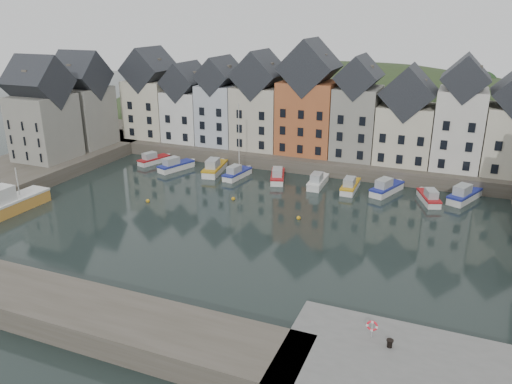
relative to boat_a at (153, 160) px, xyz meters
The scene contains 22 objects.
ground 29.66m from the boat_a, 38.32° to the right, with size 260.00×260.00×0.00m, color black.
far_quay 26.00m from the boat_a, 26.54° to the left, with size 90.00×16.00×2.00m, color #494438.
left_quay 20.63m from the boat_a, 131.77° to the right, with size 14.00×54.00×2.00m, color #494438.
near_quay 59.35m from the boat_a, 40.30° to the right, with size 18.00×10.00×2.00m, color #60605E.
near_wall 42.51m from the boat_a, 71.82° to the right, with size 50.00×6.00×2.00m, color #494438.
hillside 47.99m from the boat_a, 58.25° to the left, with size 153.60×70.40×64.00m.
far_terrace 29.35m from the boat_a, 19.96° to the left, with size 72.37×8.16×17.78m.
left_terrace 15.94m from the boat_a, 159.03° to the right, with size 7.65×17.00×15.69m.
mooring_buoys 23.27m from the boat_a, 34.12° to the right, with size 20.50×5.50×0.50m.
boat_a is the anchor object (origin of this frame).
boat_b 5.56m from the boat_a, 18.78° to the right, with size 3.84×6.45×2.37m.
boat_c 11.77m from the boat_a, ahead, with size 3.29×7.25×2.68m.
boat_d 15.92m from the boat_a, ahead, with size 2.60×6.01×11.12m.
boat_e 21.97m from the boat_a, ahead, with size 3.61×6.33×2.32m.
boat_f 28.09m from the boat_a, ahead, with size 2.02×6.06×2.31m.
boat_g 32.79m from the boat_a, ahead, with size 1.95×5.96×2.28m.
boat_h 37.56m from the boat_a, ahead, with size 4.04×6.68×2.45m.
boat_i 43.29m from the boat_a, ahead, with size 3.58×5.87×2.15m.
boat_j 47.46m from the boat_a, ahead, with size 4.49×6.93×2.55m.
large_vessel 25.86m from the boat_a, 99.87° to the right, with size 3.14×10.76×5.57m.
mooring_bollard 56.70m from the boat_a, 40.46° to the right, with size 0.48×0.48×0.56m.
life_ring_post 55.27m from the boat_a, 40.84° to the right, with size 0.80×0.17×1.30m.
Camera 1 is at (22.18, -47.93, 23.34)m, focal length 35.00 mm.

